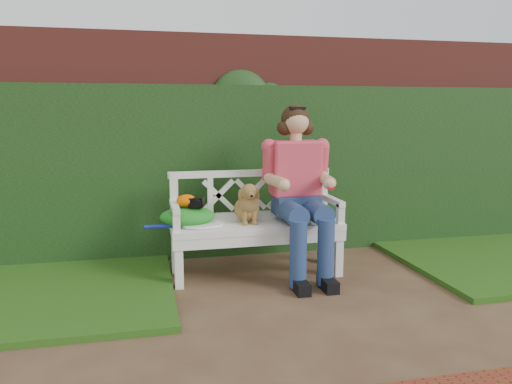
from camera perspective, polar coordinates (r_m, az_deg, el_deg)
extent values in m
plane|color=#492D1F|center=(3.77, 8.67, -13.51)|extent=(60.00, 60.00, 0.00)
cube|color=brown|center=(5.30, 1.42, 5.45)|extent=(10.00, 0.30, 2.20)
cube|color=#28541E|center=(5.11, 2.02, 2.49)|extent=(10.00, 0.18, 1.70)
cube|color=#163309|center=(4.50, -26.63, -10.24)|extent=(2.60, 2.00, 0.05)
cube|color=black|center=(4.28, -6.84, -1.18)|extent=(0.14, 0.12, 0.08)
ellipsoid|color=#E75C00|center=(4.30, -7.97, -0.99)|extent=(0.19, 0.15, 0.11)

